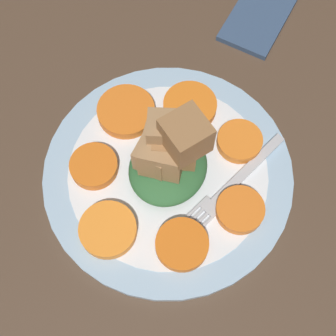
{
  "coord_description": "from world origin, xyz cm",
  "views": [
    {
      "loc": [
        -18.81,
        -10.03,
        53.61
      ],
      "look_at": [
        0.0,
        0.0,
        4.1
      ],
      "focal_mm": 50.0,
      "sensor_mm": 36.0,
      "label": 1
    }
  ],
  "objects": [
    {
      "name": "carrot_slice_1",
      "position": [
        -0.58,
        -9.44,
        3.76
      ],
      "size": [
        5.47,
        5.47,
        1.32
      ],
      "primitive_type": "cylinder",
      "color": "orange",
      "rests_on": "plate"
    },
    {
      "name": "carrot_slice_4",
      "position": [
        4.38,
        8.16,
        3.76
      ],
      "size": [
        7.09,
        7.09,
        1.32
      ],
      "primitive_type": "cylinder",
      "color": "orange",
      "rests_on": "plate"
    },
    {
      "name": "napkin",
      "position": [
        26.65,
        0.12,
        2.4
      ],
      "size": [
        12.08,
        7.25,
        0.8
      ],
      "color": "#334766",
      "rests_on": "table_slab"
    },
    {
      "name": "table_slab",
      "position": [
        0.0,
        0.0,
        1.0
      ],
      "size": [
        120.0,
        120.0,
        2.0
      ],
      "primitive_type": "cube",
      "color": "#4C3828",
      "rests_on": "ground"
    },
    {
      "name": "carrot_slice_6",
      "position": [
        -9.49,
        2.42,
        3.76
      ],
      "size": [
        6.39,
        6.39,
        1.32
      ],
      "primitive_type": "cylinder",
      "color": "orange",
      "rests_on": "plate"
    },
    {
      "name": "carrot_slice_5",
      "position": [
        -3.72,
        7.79,
        3.76
      ],
      "size": [
        5.61,
        5.61,
        1.32
      ],
      "primitive_type": "cylinder",
      "color": "orange",
      "rests_on": "plate"
    },
    {
      "name": "carrot_slice_2",
      "position": [
        7.21,
        -5.82,
        3.76
      ],
      "size": [
        5.41,
        5.41,
        1.32
      ],
      "primitive_type": "cylinder",
      "color": "orange",
      "rests_on": "plate"
    },
    {
      "name": "fork",
      "position": [
        1.26,
        -7.18,
        3.3
      ],
      "size": [
        17.74,
        6.87,
        0.4
      ],
      "rotation": [
        0.0,
        0.0,
        -0.3
      ],
      "color": "#B2B2B7",
      "rests_on": "plate"
    },
    {
      "name": "carrot_slice_3",
      "position": [
        8.72,
        1.59,
        3.76
      ],
      "size": [
        6.61,
        6.61,
        1.32
      ],
      "primitive_type": "cylinder",
      "color": "orange",
      "rests_on": "plate"
    },
    {
      "name": "center_pile",
      "position": [
        0.44,
        0.17,
        7.21
      ],
      "size": [
        9.85,
        8.86,
        10.86
      ],
      "color": "#2D6033",
      "rests_on": "plate"
    },
    {
      "name": "plate",
      "position": [
        0.0,
        0.0,
        2.52
      ],
      "size": [
        29.47,
        29.47,
        1.05
      ],
      "color": "#99B7D1",
      "rests_on": "table_slab"
    },
    {
      "name": "carrot_slice_0",
      "position": [
        -7.15,
        -5.53,
        3.76
      ],
      "size": [
        5.84,
        5.84,
        1.32
      ],
      "primitive_type": "cylinder",
      "color": "orange",
      "rests_on": "plate"
    }
  ]
}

